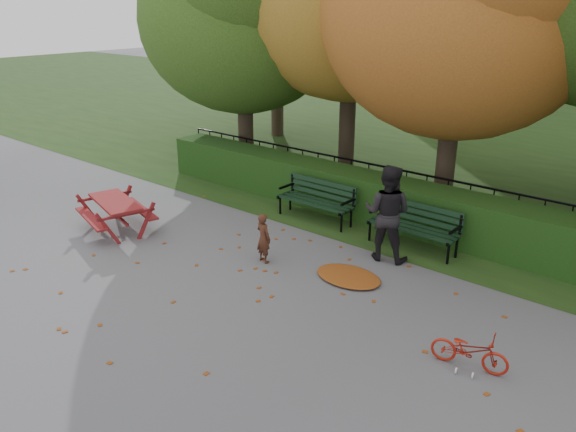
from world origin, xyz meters
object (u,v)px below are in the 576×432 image
Objects in this scene: bench_right at (415,223)px; bicycle at (470,350)px; bench_left at (317,197)px; tree_a at (245,3)px; adult at (387,213)px; child at (264,238)px; picnic_table at (116,207)px.

bicycle is at bearing -51.39° from bench_right.
bench_left is 2.40m from bench_right.
tree_a reaches higher than bench_right.
adult is at bearing -19.89° from bench_left.
child is at bearing -127.83° from bench_right.
bench_left is 5.73m from bicycle.
picnic_table reaches higher than bicycle.
bench_left is 0.97× the size of picnic_table.
tree_a is 7.69m from bench_right.
tree_a is at bearing 117.07° from picnic_table.
picnic_table is at bearing 12.24° from adult.
child is (3.41, 0.87, -0.05)m from picnic_table.
adult is at bearing -126.00° from child.
tree_a is 6.58m from picnic_table.
picnic_table is at bearing -131.33° from bench_left.
bench_left and bench_right have the same top height.
tree_a is at bearing 163.39° from bench_right.
bench_left is at bearing -66.55° from child.
adult is 1.81× the size of bicycle.
tree_a is 10.89m from bicycle.
adult is at bearing -103.08° from bench_right.
bench_left is 1.77× the size of bicycle.
bench_left is 2.39m from adult.
bicycle is (4.29, -0.67, -0.21)m from child.
bench_left is 4.34m from picnic_table.
bench_left is 1.00× the size of bench_right.
adult is at bearing 41.58° from picnic_table.
picnic_table is 1.95× the size of child.
child is (0.55, -2.38, -0.04)m from bench_left.
tree_a reaches higher than child.
child is 2.34m from adult.
bench_left is at bearing 64.45° from picnic_table.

